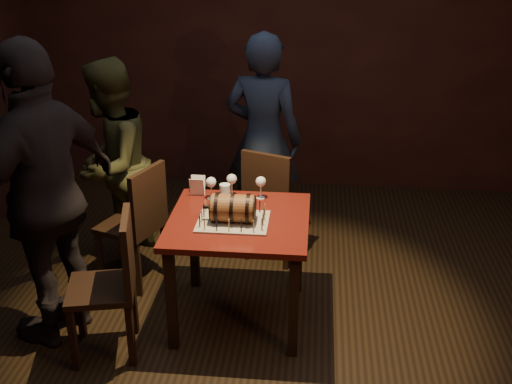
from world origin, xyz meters
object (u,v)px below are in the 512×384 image
chair_left_front (113,278)px  person_back (263,140)px  wine_glass_mid (232,180)px  chair_left_rear (139,219)px  wine_glass_right (261,183)px  pint_of_ale (225,195)px  person_left_front (46,196)px  chair_back (271,199)px  person_left_rear (111,166)px  barrel_cake (233,208)px  pub_table (239,234)px  wine_glass_left (211,183)px

chair_left_front → person_back: size_ratio=0.53×
wine_glass_mid → chair_left_rear: size_ratio=0.17×
wine_glass_mid → chair_left_rear: 0.77m
wine_glass_right → pint_of_ale: bearing=-149.5°
wine_glass_mid → person_left_front: size_ratio=0.08×
chair_back → person_left_rear: person_left_rear is taller
person_back → barrel_cake: bearing=98.9°
pint_of_ale → chair_back: size_ratio=0.16×
chair_left_rear → chair_left_front: same height
pub_table → barrel_cake: bearing=-116.1°
pint_of_ale → chair_left_rear: size_ratio=0.16×
pint_of_ale → person_left_rear: (-0.95, 0.50, -0.01)m
wine_glass_left → wine_glass_mid: 0.15m
barrel_cake → chair_left_rear: size_ratio=0.36×
wine_glass_left → barrel_cake: bearing=-61.0°
chair_back → chair_left_front: same height
chair_back → person_back: (-0.10, 0.40, 0.35)m
barrel_cake → pint_of_ale: (-0.09, 0.26, -0.03)m
wine_glass_mid → person_back: 0.88m
pint_of_ale → chair_left_front: bearing=-133.4°
chair_back → person_left_front: person_left_front is taller
pub_table → person_left_rear: person_left_rear is taller
pint_of_ale → person_left_rear: person_left_rear is taller
pub_table → person_left_front: (-1.15, -0.26, 0.33)m
chair_left_front → person_back: 1.87m
wine_glass_mid → chair_left_rear: chair_left_rear is taller
wine_glass_mid → person_left_rear: size_ratio=0.10×
person_back → chair_left_front: bearing=77.7°
pub_table → pint_of_ale: (-0.12, 0.20, 0.18)m
person_back → person_left_rear: size_ratio=1.08×
pub_table → wine_glass_left: (-0.23, 0.29, 0.23)m
person_back → chair_back: bearing=116.6°
chair_left_rear → person_left_rear: bearing=131.7°
wine_glass_mid → wine_glass_left: bearing=-152.5°
wine_glass_mid → chair_left_front: 1.07m
wine_glass_right → wine_glass_mid: bearing=172.8°
chair_left_front → person_back: person_back is taller
barrel_cake → wine_glass_mid: size_ratio=2.07×
chair_back → chair_left_front: (-0.87, -1.27, 0.00)m
chair_back → chair_left_front: 1.53m
chair_back → person_left_rear: (-1.21, -0.13, 0.29)m
pint_of_ale → chair_back: chair_back is taller
pint_of_ale → person_left_front: bearing=-156.2°
wine_glass_right → chair_left_rear: chair_left_rear is taller
pub_table → pint_of_ale: size_ratio=6.00×
barrel_cake → wine_glass_left: size_ratio=2.07×
wine_glass_mid → chair_left_rear: (-0.69, 0.03, -0.34)m
pint_of_ale → chair_left_rear: chair_left_rear is taller
wine_glass_right → person_left_front: (-1.26, -0.59, 0.10)m
chair_left_rear → pub_table: bearing=-26.4°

